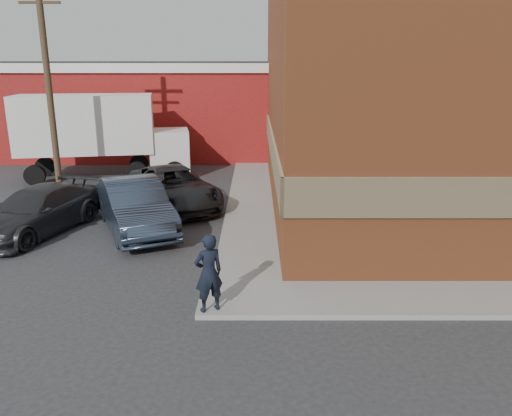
% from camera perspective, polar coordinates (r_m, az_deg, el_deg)
% --- Properties ---
extents(ground, '(90.00, 90.00, 0.00)m').
position_cam_1_polar(ground, '(12.77, -3.78, -8.82)').
color(ground, '#28282B').
rests_on(ground, ground).
extents(brick_building, '(14.25, 18.25, 9.36)m').
position_cam_1_polar(brick_building, '(21.97, 21.00, 13.17)').
color(brick_building, '#9C4D28').
rests_on(brick_building, ground).
extents(sidewalk_west, '(1.80, 18.00, 0.12)m').
position_cam_1_polar(sidewalk_west, '(21.24, -0.62, 1.51)').
color(sidewalk_west, gray).
rests_on(sidewalk_west, ground).
extents(warehouse, '(16.30, 8.30, 5.60)m').
position_cam_1_polar(warehouse, '(32.41, -12.40, 11.05)').
color(warehouse, maroon).
rests_on(warehouse, ground).
extents(utility_pole, '(2.00, 0.26, 9.00)m').
position_cam_1_polar(utility_pole, '(22.21, -22.66, 13.19)').
color(utility_pole, '#4B3A25').
rests_on(utility_pole, ground).
extents(man, '(0.77, 0.68, 1.78)m').
position_cam_1_polar(man, '(10.97, -5.44, -7.40)').
color(man, black).
rests_on(man, sidewalk_south).
extents(sedan, '(3.81, 5.50, 1.72)m').
position_cam_1_polar(sedan, '(17.06, -13.68, 0.22)').
color(sedan, '#2B3648').
rests_on(sedan, ground).
extents(suv_a, '(4.77, 6.13, 1.55)m').
position_cam_1_polar(suv_a, '(19.76, -9.39, 2.32)').
color(suv_a, black).
rests_on(suv_a, ground).
extents(suv_b, '(3.51, 5.50, 1.48)m').
position_cam_1_polar(suv_b, '(17.95, -23.76, -0.31)').
color(suv_b, '#28282B').
rests_on(suv_b, ground).
extents(box_truck, '(8.50, 3.81, 4.05)m').
position_cam_1_polar(box_truck, '(25.49, -17.04, 8.43)').
color(box_truck, silver).
rests_on(box_truck, ground).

